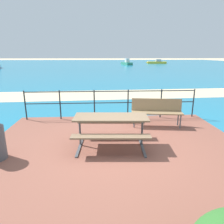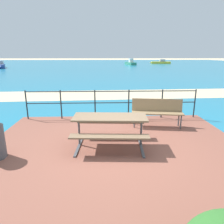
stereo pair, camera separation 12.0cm
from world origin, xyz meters
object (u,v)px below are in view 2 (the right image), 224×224
Objects in this scene: boat_near at (130,63)px; boat_mid at (161,62)px; park_bench at (157,110)px; picnic_table at (110,123)px; boat_far at (1,66)px.

boat_near is 10.03m from boat_mid.
boat_near reaches higher than park_bench.
picnic_table is 1.15× the size of park_bench.
park_bench is 0.30× the size of boat_near.
boat_mid is (8.40, 5.48, -0.05)m from boat_near.
picnic_table is 42.34m from boat_near.
boat_far is at bearing 130.00° from park_bench.
boat_far is (-17.62, 31.43, -0.24)m from picnic_table.
park_bench is (1.51, 1.39, -0.05)m from picnic_table.
park_bench is 35.62m from boat_far.
boat_far is at bearing 122.58° from picnic_table.
boat_near is at bearing 85.50° from picnic_table.
boat_far is (-31.77, -16.00, 0.04)m from boat_mid.
boat_near is at bearing 90.90° from boat_far.
picnic_table is 2.05m from park_bench.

